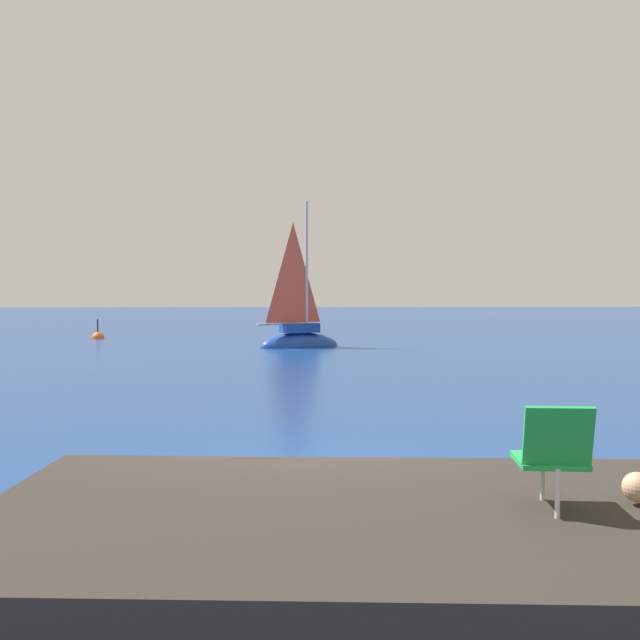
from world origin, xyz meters
TOP-DOWN VIEW (x-y plane):
  - ground_plane at (0.00, 0.00)m, footprint 160.00×160.00m
  - shore_ledge at (1.49, -3.13)m, footprint 8.24×3.90m
  - boulder_seaward at (-1.47, -1.21)m, footprint 1.39×1.40m
  - boulder_inland at (2.02, -1.35)m, footprint 1.55×1.47m
  - sailboat_near at (-0.16, 20.52)m, footprint 3.32×2.25m
  - beach_chair at (1.66, -3.21)m, footprint 0.53×0.64m
  - marker_buoy at (-9.02, 25.70)m, footprint 0.56×0.56m

SIDE VIEW (x-z plane):
  - ground_plane at x=0.00m, z-range 0.00..0.00m
  - boulder_seaward at x=-1.47m, z-range -0.37..0.37m
  - boulder_inland at x=2.02m, z-range -0.51..0.51m
  - marker_buoy at x=-9.02m, z-range -0.56..0.57m
  - shore_ledge at x=1.49m, z-range 0.00..0.62m
  - sailboat_near at x=-0.16m, z-range -2.68..3.33m
  - beach_chair at x=1.66m, z-range 0.67..1.46m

